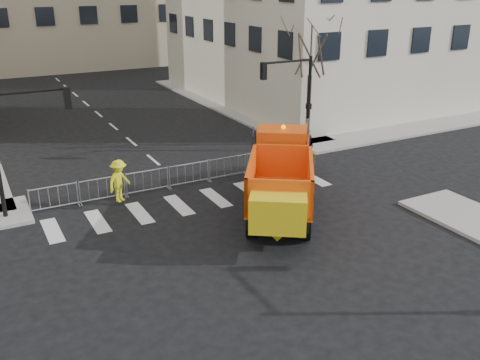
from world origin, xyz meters
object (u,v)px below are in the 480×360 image
cop_b (307,151)px  worker (119,181)px  cop_c (266,160)px  newspaper_box (298,159)px  cop_a (259,159)px  plow_truck (281,176)px

cop_b → worker: 10.07m
cop_b → cop_c: (-2.51, 0.00, -0.10)m
cop_c → newspaper_box: bearing=113.5°
cop_c → worker: worker is taller
cop_a → cop_b: size_ratio=1.02×
cop_c → newspaper_box: (1.71, -0.39, -0.09)m
cop_b → newspaper_box: bearing=18.6°
cop_a → worker: size_ratio=0.96×
cop_a → cop_b: (2.92, 0.00, -0.02)m
cop_c → newspaper_box: 1.76m
cop_b → newspaper_box: 0.91m
newspaper_box → cop_c: bearing=170.6°
cop_b → worker: bearing=-6.1°
newspaper_box → cop_a: bearing=173.0°
plow_truck → cop_b: plow_truck is taller
plow_truck → cop_a: 4.59m
cop_c → worker: (-7.56, -0.20, 0.31)m
cop_b → cop_a: bearing=-7.3°
cop_a → cop_b: bearing=171.3°
plow_truck → cop_b: (4.33, 4.30, -0.79)m
worker → plow_truck: bearing=-69.0°
cop_b → newspaper_box: cop_b is taller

